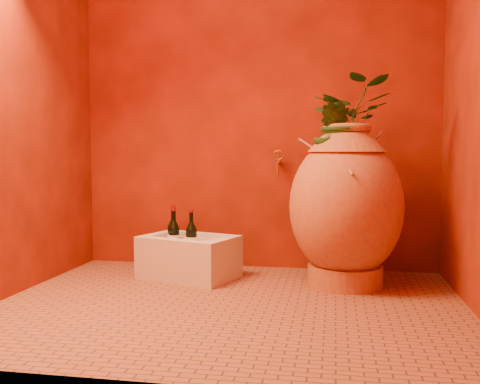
% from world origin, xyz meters
% --- Properties ---
extents(floor, '(2.50, 2.50, 0.00)m').
position_xyz_m(floor, '(0.00, 0.00, 0.00)').
color(floor, brown).
rests_on(floor, ground).
extents(wall_back, '(2.50, 0.02, 2.50)m').
position_xyz_m(wall_back, '(0.00, 1.00, 1.25)').
color(wall_back, '#581605').
rests_on(wall_back, ground).
extents(wall_left, '(0.02, 2.00, 2.50)m').
position_xyz_m(wall_left, '(-1.25, 0.00, 1.25)').
color(wall_left, '#581605').
rests_on(wall_left, ground).
extents(amphora, '(0.78, 0.78, 0.98)m').
position_xyz_m(amphora, '(0.62, 0.54, 0.49)').
color(amphora, '#B16931').
rests_on(amphora, floor).
extents(stone_basin, '(0.68, 0.58, 0.27)m').
position_xyz_m(stone_basin, '(-0.38, 0.57, 0.13)').
color(stone_basin, beige).
rests_on(stone_basin, floor).
extents(wine_bottle_a, '(0.08, 0.08, 0.32)m').
position_xyz_m(wine_bottle_a, '(-0.50, 0.63, 0.26)').
color(wine_bottle_a, black).
rests_on(wine_bottle_a, stone_basin).
extents(wine_bottle_b, '(0.07, 0.07, 0.30)m').
position_xyz_m(wine_bottle_b, '(-0.49, 0.62, 0.26)').
color(wine_bottle_b, black).
rests_on(wine_bottle_b, stone_basin).
extents(wine_bottle_c, '(0.08, 0.08, 0.31)m').
position_xyz_m(wine_bottle_c, '(-0.36, 0.55, 0.26)').
color(wine_bottle_c, black).
rests_on(wine_bottle_c, stone_basin).
extents(wall_tap, '(0.07, 0.15, 0.17)m').
position_xyz_m(wall_tap, '(0.17, 0.91, 0.76)').
color(wall_tap, '#AA6E27').
rests_on(wall_tap, wall_back).
extents(plant_main, '(0.54, 0.50, 0.52)m').
position_xyz_m(plant_main, '(0.63, 0.56, 1.01)').
color(plant_main, '#1A491D').
rests_on(plant_main, amphora).
extents(plant_side, '(0.25, 0.23, 0.38)m').
position_xyz_m(plant_side, '(0.52, 0.48, 0.92)').
color(plant_side, '#1A491D').
rests_on(plant_side, amphora).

